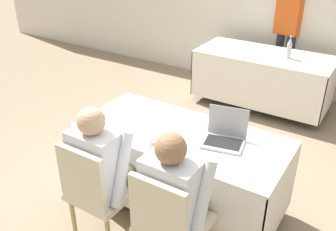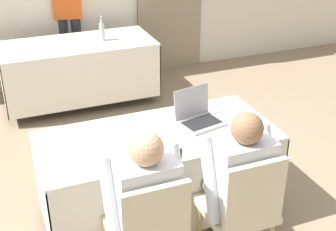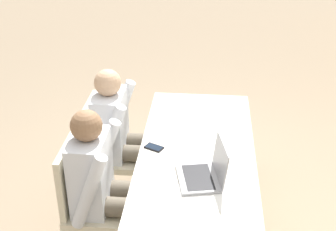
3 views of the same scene
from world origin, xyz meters
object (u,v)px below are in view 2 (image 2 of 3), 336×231
object	(u,v)px
cell_phone	(176,153)
chair_near_right	(242,207)
person_checkered_shirt	(143,201)
laptop	(199,117)
person_red_shirt	(68,12)
water_bottle	(102,29)
person_white_shirt	(236,178)

from	to	relation	value
cell_phone	chair_near_right	distance (m)	0.56
chair_near_right	person_checkered_shirt	world-z (taller)	person_checkered_shirt
laptop	person_checkered_shirt	bearing A→B (deg)	-147.33
laptop	person_checkered_shirt	size ratio (longest dim) A/B	0.31
laptop	person_red_shirt	distance (m)	2.97
water_bottle	person_red_shirt	world-z (taller)	person_red_shirt
chair_near_right	water_bottle	bearing A→B (deg)	-87.53
cell_phone	person_checkered_shirt	xyz separation A→B (m)	(-0.34, -0.30, -0.08)
person_white_shirt	person_red_shirt	bearing A→B (deg)	-84.17
chair_near_right	person_checkered_shirt	distance (m)	0.66
laptop	cell_phone	world-z (taller)	laptop
person_checkered_shirt	laptop	bearing A→B (deg)	-135.63
cell_phone	water_bottle	size ratio (longest dim) A/B	0.52
cell_phone	person_red_shirt	size ratio (longest dim) A/B	0.09
cell_phone	person_white_shirt	size ratio (longest dim) A/B	0.12
water_bottle	person_red_shirt	distance (m)	0.76
chair_near_right	person_red_shirt	distance (m)	3.74
laptop	water_bottle	size ratio (longest dim) A/B	1.28
water_bottle	chair_near_right	bearing A→B (deg)	-87.53
laptop	person_checkered_shirt	xyz separation A→B (m)	(-0.67, -0.66, -0.13)
laptop	person_checkered_shirt	distance (m)	0.95
water_bottle	laptop	bearing A→B (deg)	-85.80
cell_phone	person_red_shirt	world-z (taller)	person_red_shirt
water_bottle	person_white_shirt	size ratio (longest dim) A/B	0.24
person_checkered_shirt	water_bottle	bearing A→B (deg)	-99.97
cell_phone	person_white_shirt	bearing A→B (deg)	-19.19
person_checkered_shirt	person_white_shirt	distance (m)	0.64
laptop	chair_near_right	distance (m)	0.81
cell_phone	water_bottle	bearing A→B (deg)	112.38
laptop	cell_phone	bearing A→B (deg)	-144.65
person_red_shirt	person_checkered_shirt	bearing A→B (deg)	-81.41
chair_near_right	person_checkered_shirt	xyz separation A→B (m)	(-0.64, 0.10, 0.16)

